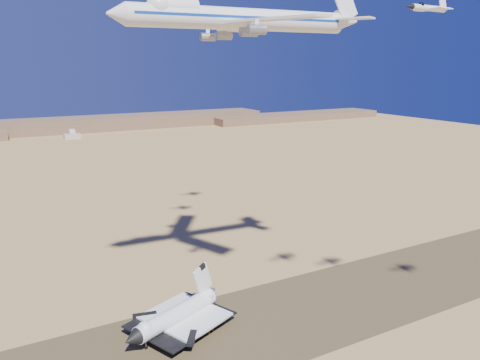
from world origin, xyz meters
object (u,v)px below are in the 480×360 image
chase_jet_d (216,35)px  crew_a (209,333)px  crew_c (208,331)px  chase_jet_a (428,8)px  crew_b (213,330)px  chase_jet_e (230,22)px  shuttle (176,317)px  carrier_747 (234,19)px

chase_jet_d → crew_a: bearing=-105.0°
crew_c → crew_a: bearing=161.0°
crew_a → chase_jet_a: bearing=-111.4°
crew_b → chase_jet_d: 117.71m
crew_b → chase_jet_d: chase_jet_d is taller
crew_c → chase_jet_e: size_ratio=0.12×
crew_c → chase_jet_e: 140.70m
chase_jet_d → chase_jet_e: size_ratio=0.92×
crew_c → chase_jet_e: (49.83, 78.23, 105.81)m
shuttle → crew_c: shuttle is taller
crew_b → chase_jet_d: size_ratio=0.11×
chase_jet_a → shuttle: bearing=134.9°
shuttle → chase_jet_d: size_ratio=2.83×
crew_a → chase_jet_d: (31.89, 57.76, 98.59)m
chase_jet_e → carrier_747: bearing=-109.9°
shuttle → carrier_747: carrier_747 is taller
chase_jet_e → crew_b: bearing=-114.8°
shuttle → chase_jet_a: (52.64, -47.24, 95.78)m
carrier_747 → chase_jet_a: size_ratio=5.54×
crew_b → chase_jet_e: chase_jet_e is taller
carrier_747 → crew_b: bearing=-140.8°
carrier_747 → chase_jet_e: 76.95m
carrier_747 → crew_b: size_ratio=53.98×
crew_a → chase_jet_a: chase_jet_a is taller
chase_jet_e → shuttle: bearing=-122.6°
crew_c → crew_b: bearing=-115.0°
crew_b → crew_c: (-2.02, -0.15, 0.12)m
crew_b → chase_jet_a: 116.13m
crew_b → chase_jet_a: chase_jet_a is taller
crew_c → chase_jet_a: 116.72m
chase_jet_a → chase_jet_e: 119.07m
crew_a → crew_c: bearing=30.9°
shuttle → carrier_747: 99.00m
crew_b → chase_jet_e: 140.01m
crew_a → chase_jet_d: bearing=-8.3°
carrier_747 → chase_jet_e: size_ratio=5.51×
crew_c → chase_jet_d: 118.22m
crew_c → chase_jet_d: bearing=-58.7°
crew_a → chase_jet_d: chase_jet_d is taller
crew_a → chase_jet_a: size_ratio=0.11×
crew_a → chase_jet_d: 118.63m
crew_a → chase_jet_e: size_ratio=0.11×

